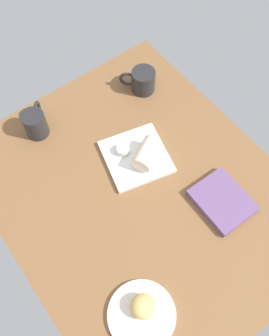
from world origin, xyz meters
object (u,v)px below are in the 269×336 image
square_plate (136,157)px  second_mug (35,123)px  round_plate (142,315)px  coffee_mug (142,81)px  sauce_cup (123,150)px  scone_pastry (143,306)px  breakfast_wrap (147,154)px  book_stack (222,201)px

square_plate → second_mug: 38.03cm
round_plate → square_plate: 52.31cm
round_plate → coffee_mug: bearing=142.3°
coffee_mug → sauce_cup: bearing=-50.1°
sauce_cup → coffee_mug: bearing=129.9°
scone_pastry → coffee_mug: 81.85cm
sauce_cup → second_mug: second_mug is taller
breakfast_wrap → coffee_mug: coffee_mug is taller
scone_pastry → sauce_cup: size_ratio=1.59×
book_stack → second_mug: bearing=-150.8°
round_plate → breakfast_wrap: size_ratio=1.78×
second_mug → sauce_cup: bearing=35.5°
sauce_cup → second_mug: bearing=-144.5°
breakfast_wrap → second_mug: bearing=-171.5°
round_plate → second_mug: second_mug is taller
round_plate → coffee_mug: (-66.31, 51.16, 4.02)cm
sauce_cup → breakfast_wrap: size_ratio=0.40×
round_plate → sauce_cup: sauce_cup is taller
round_plate → sauce_cup: bearing=149.4°
sauce_cup → second_mug: 33.01cm
book_stack → coffee_mug: coffee_mug is taller
book_stack → square_plate: bearing=-157.9°
round_plate → scone_pastry: scone_pastry is taller
square_plate → round_plate: bearing=-35.4°
square_plate → breakfast_wrap: (3.17, 2.21, 4.26)cm
breakfast_wrap → book_stack: breakfast_wrap is taller
square_plate → coffee_mug: size_ratio=1.83×
round_plate → book_stack: bearing=105.5°
round_plate → second_mug: bearing=173.5°
coffee_mug → square_plate: bearing=-41.4°
sauce_cup → book_stack: 37.94cm
book_stack → second_mug: size_ratio=1.60×
breakfast_wrap → coffee_mug: size_ratio=0.95×
square_plate → book_stack: book_stack is taller
round_plate → breakfast_wrap: 51.32cm
sauce_cup → breakfast_wrap: (7.12, 4.96, 2.02)cm
scone_pastry → second_mug: size_ratio=0.60×
breakfast_wrap → sauce_cup: bearing=-172.0°
sauce_cup → scone_pastry: bearing=-30.0°
round_plate → square_plate: (-42.63, 30.31, 0.10)cm
square_plate → second_mug: size_ratio=1.78×
scone_pastry → sauce_cup: 52.28cm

